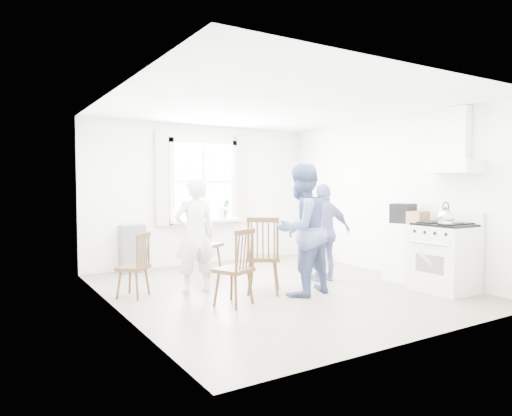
{
  "coord_description": "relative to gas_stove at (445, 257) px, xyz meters",
  "views": [
    {
      "loc": [
        -3.65,
        -5.35,
        1.5
      ],
      "look_at": [
        -0.23,
        0.2,
        1.16
      ],
      "focal_mm": 32.0,
      "sensor_mm": 36.0,
      "label": 1
    }
  ],
  "objects": [
    {
      "name": "room_shell",
      "position": [
        -1.91,
        1.35,
        0.82
      ],
      "size": [
        4.62,
        5.12,
        2.64
      ],
      "color": "gray",
      "rests_on": "ground"
    },
    {
      "name": "windsor_chair_c",
      "position": [
        -2.82,
        0.81,
        0.1
      ],
      "size": [
        0.53,
        0.53,
        0.96
      ],
      "color": "#3F2714",
      "rests_on": "ground"
    },
    {
      "name": "person_left",
      "position": [
        -3.01,
        1.75,
        0.31
      ],
      "size": [
        0.65,
        0.65,
        1.6
      ],
      "primitive_type": "imported",
      "rotation": [
        0.0,
        0.0,
        3.02
      ],
      "color": "silver",
      "rests_on": "ground"
    },
    {
      "name": "low_cabinet",
      "position": [
        0.07,
        0.7,
        -0.03
      ],
      "size": [
        0.5,
        0.55,
        0.9
      ],
      "primitive_type": "cube",
      "color": "white",
      "rests_on": "ground"
    },
    {
      "name": "kettle",
      "position": [
        -0.19,
        -0.13,
        0.57
      ],
      "size": [
        0.22,
        0.22,
        0.32
      ],
      "color": "silver",
      "rests_on": "gas_stove"
    },
    {
      "name": "person_mid",
      "position": [
        -1.84,
        0.89,
        0.4
      ],
      "size": [
        1.01,
        1.01,
        1.78
      ],
      "primitive_type": "imported",
      "rotation": [
        0.0,
        0.0,
        3.34
      ],
      "color": "#485986",
      "rests_on": "ground"
    },
    {
      "name": "windsor_chair_b",
      "position": [
        -2.28,
        1.15,
        0.17
      ],
      "size": [
        0.62,
        0.62,
        1.07
      ],
      "color": "#3F2714",
      "rests_on": "ground"
    },
    {
      "name": "shelf_unit",
      "position": [
        -3.31,
        3.68,
        -0.08
      ],
      "size": [
        0.4,
        0.3,
        0.8
      ],
      "primitive_type": "cube",
      "color": "slate",
      "rests_on": "ground"
    },
    {
      "name": "cardboard_box",
      "position": [
        0.06,
        0.51,
        0.51
      ],
      "size": [
        0.33,
        0.26,
        0.19
      ],
      "primitive_type": "cube",
      "rotation": [
        0.0,
        0.0,
        0.15
      ],
      "color": "#8F6745",
      "rests_on": "low_cabinet"
    },
    {
      "name": "windsor_chair_a",
      "position": [
        -3.75,
        1.89,
        0.04
      ],
      "size": [
        0.51,
        0.51,
        0.86
      ],
      "color": "#3F2714",
      "rests_on": "ground"
    },
    {
      "name": "person_right",
      "position": [
        -0.98,
        1.43,
        0.27
      ],
      "size": [
        1.07,
        1.07,
        1.51
      ],
      "primitive_type": "imported",
      "rotation": [
        0.0,
        0.0,
        2.91
      ],
      "color": "navy",
      "rests_on": "ground"
    },
    {
      "name": "gas_stove",
      "position": [
        0.0,
        0.0,
        0.0
      ],
      "size": [
        0.68,
        0.76,
        1.12
      ],
      "color": "white",
      "rests_on": "ground"
    },
    {
      "name": "range_hood",
      "position": [
        0.16,
        -0.0,
        1.42
      ],
      "size": [
        0.45,
        0.76,
        0.94
      ],
      "color": "white",
      "rests_on": "room_shell"
    },
    {
      "name": "potted_plant",
      "position": [
        -1.51,
        3.71,
        0.55
      ],
      "size": [
        0.25,
        0.25,
        0.36
      ],
      "primitive_type": "imported",
      "rotation": [
        0.0,
        0.0,
        -0.29
      ],
      "color": "#357835",
      "rests_on": "window_assembly"
    },
    {
      "name": "windsor_chair_d",
      "position": [
        -2.45,
        2.76,
        0.18
      ],
      "size": [
        0.62,
        0.62,
        1.09
      ],
      "color": "#3F2714",
      "rests_on": "ground"
    },
    {
      "name": "window_assembly",
      "position": [
        -1.91,
        3.8,
        0.98
      ],
      "size": [
        1.88,
        0.24,
        1.7
      ],
      "color": "white",
      "rests_on": "room_shell"
    },
    {
      "name": "stereo_stack",
      "position": [
        0.04,
        0.78,
        0.57
      ],
      "size": [
        0.41,
        0.38,
        0.3
      ],
      "color": "black",
      "rests_on": "low_cabinet"
    }
  ]
}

